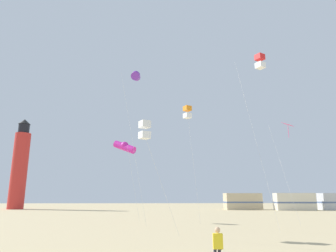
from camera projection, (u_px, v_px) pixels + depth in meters
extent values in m
cube|color=yellow|center=(218.00, 241.00, 10.71)|extent=(0.36, 0.25, 0.52)
sphere|color=#D8A87F|center=(217.00, 230.00, 10.79)|extent=(0.20, 0.20, 0.20)
cylinder|color=#2D2D38|center=(220.00, 247.00, 10.82)|extent=(0.16, 0.37, 0.13)
cylinder|color=#2D2D38|center=(215.00, 247.00, 10.83)|extent=(0.16, 0.37, 0.13)
cylinder|color=silver|center=(133.00, 144.00, 24.45)|extent=(2.41, 0.02, 12.72)
cylinder|color=purple|center=(136.00, 77.00, 27.06)|extent=(0.71, 2.50, 1.48)
sphere|color=purple|center=(136.00, 75.00, 27.10)|extent=(0.76, 0.76, 0.76)
cylinder|color=silver|center=(284.00, 172.00, 25.62)|extent=(1.19, 2.05, 8.57)
cube|color=#E54C8C|center=(288.00, 124.00, 27.21)|extent=(1.22, 1.22, 0.40)
cylinder|color=#E54C8C|center=(288.00, 132.00, 27.07)|extent=(0.04, 0.04, 1.10)
cylinder|color=silver|center=(160.00, 180.00, 17.20)|extent=(2.33, 1.95, 6.33)
cube|color=white|center=(145.00, 124.00, 19.09)|extent=(0.82, 0.82, 0.44)
cube|color=white|center=(145.00, 135.00, 18.93)|extent=(0.82, 0.82, 0.44)
cylinder|color=silver|center=(255.00, 138.00, 21.50)|extent=(1.70, 2.20, 12.64)
cube|color=red|center=(260.00, 57.00, 23.88)|extent=(0.82, 0.82, 0.44)
cube|color=white|center=(260.00, 65.00, 23.72)|extent=(0.82, 0.82, 0.44)
cylinder|color=silver|center=(133.00, 183.00, 28.25)|extent=(1.22, 1.97, 6.97)
cylinder|color=#D826A5|center=(125.00, 147.00, 29.59)|extent=(2.49, 1.91, 1.48)
sphere|color=#D826A5|center=(125.00, 146.00, 29.63)|extent=(0.76, 0.76, 0.76)
cylinder|color=silver|center=(194.00, 165.00, 26.02)|extent=(1.11, 0.84, 9.77)
cube|color=orange|center=(187.00, 109.00, 27.73)|extent=(0.82, 0.82, 0.44)
cube|color=white|center=(187.00, 116.00, 27.57)|extent=(0.82, 0.82, 0.44)
cylinder|color=red|center=(19.00, 170.00, 56.07)|extent=(2.80, 2.80, 14.00)
cylinder|color=black|center=(24.00, 129.00, 57.87)|extent=(2.00, 2.00, 1.80)
cone|color=black|center=(25.00, 122.00, 58.19)|extent=(2.20, 2.20, 1.00)
cube|color=#C6B28C|center=(243.00, 201.00, 52.90)|extent=(6.54, 2.72, 2.80)
cube|color=#4C608C|center=(243.00, 202.00, 52.87)|extent=(6.58, 2.76, 0.24)
cube|color=beige|center=(294.00, 202.00, 50.50)|extent=(6.52, 2.65, 2.80)
cube|color=#4C608C|center=(294.00, 202.00, 50.47)|extent=(6.56, 2.69, 0.24)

